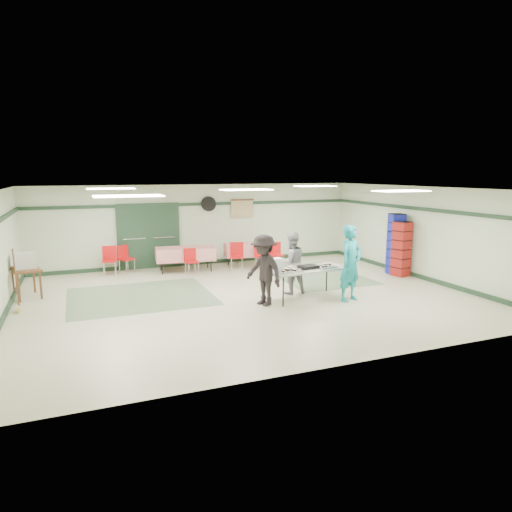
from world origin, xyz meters
name	(u,v)px	position (x,y,z in m)	size (l,w,h in m)	color
floor	(247,296)	(0.00, 0.00, 0.00)	(11.00, 11.00, 0.00)	#BFBA9A
ceiling	(246,189)	(0.00, 0.00, 2.70)	(11.00, 11.00, 0.00)	silver
wall_back	(200,225)	(0.00, 4.50, 1.35)	(11.00, 11.00, 0.00)	beige
wall_front	(346,285)	(0.00, -4.50, 1.35)	(11.00, 11.00, 0.00)	beige
wall_right	(423,233)	(5.50, 0.00, 1.35)	(9.00, 9.00, 0.00)	beige
trim_back	(200,204)	(0.00, 4.47, 2.05)	(11.00, 0.06, 0.10)	#1E3724
baseboard_back	(201,262)	(0.00, 4.47, 0.06)	(11.00, 0.06, 0.12)	#1E3724
baseboard_left	(2,320)	(-5.47, 0.00, 0.06)	(9.00, 0.06, 0.12)	#1E3724
trim_right	(424,209)	(5.47, 0.00, 2.05)	(9.00, 0.06, 0.10)	#1E3724
baseboard_right	(419,276)	(5.47, 0.00, 0.06)	(9.00, 0.06, 0.12)	#1E3724
green_patch_a	(141,296)	(-2.50, 1.00, 0.00)	(3.50, 3.00, 0.01)	#65805D
green_patch_b	(315,275)	(2.80, 1.50, 0.00)	(2.50, 3.50, 0.01)	#65805D
double_door_left	(134,237)	(-2.20, 4.44, 1.05)	(0.90, 0.06, 2.10)	gray
double_door_right	(164,236)	(-1.25, 4.44, 1.05)	(0.90, 0.06, 2.10)	gray
door_frame	(149,236)	(-1.73, 4.42, 1.05)	(2.00, 0.03, 2.15)	#1E3724
wall_fan	(209,204)	(0.30, 4.44, 2.05)	(0.50, 0.50, 0.10)	black
scroll_banner	(242,209)	(1.50, 4.44, 1.85)	(0.80, 0.02, 0.60)	tan
serving_table	(307,270)	(1.32, -0.70, 0.72)	(2.13, 1.07, 0.76)	#A4A49F
sheet_tray_right	(325,267)	(1.80, -0.77, 0.77)	(0.53, 0.40, 0.02)	silver
sheet_tray_mid	(301,267)	(1.21, -0.59, 0.77)	(0.60, 0.46, 0.02)	silver
sheet_tray_left	(290,271)	(0.77, -0.88, 0.77)	(0.61, 0.46, 0.02)	silver
baking_pan	(308,267)	(1.36, -0.72, 0.80)	(0.47, 0.29, 0.08)	black
foam_box_stack	(277,264)	(0.55, -0.62, 0.91)	(0.26, 0.24, 0.30)	white
volunteer_teal	(351,263)	(2.22, -1.26, 0.93)	(0.68, 0.44, 1.86)	teal
volunteer_grey	(291,263)	(1.18, -0.13, 0.80)	(0.78, 0.61, 1.61)	gray
volunteer_dark	(264,270)	(0.12, -0.83, 0.84)	(1.09, 0.62, 1.68)	black
dining_table_a	(250,249)	(1.46, 3.55, 0.57)	(1.76, 0.97, 0.77)	red
dining_table_b	(185,253)	(-0.74, 3.55, 0.57)	(1.90, 1.00, 0.77)	red
chair_a	(260,254)	(1.59, 2.97, 0.51)	(0.48, 0.48, 0.83)	red
chair_b	(237,254)	(0.78, 2.98, 0.56)	(0.55, 0.55, 0.91)	red
chair_c	(276,252)	(2.14, 2.98, 0.51)	(0.42, 0.42, 0.84)	red
chair_d	(191,259)	(-0.71, 2.97, 0.50)	(0.41, 0.41, 0.81)	red
chair_loose_a	(125,256)	(-2.55, 4.02, 0.53)	(0.55, 0.55, 0.86)	red
chair_loose_b	(109,257)	(-3.02, 3.83, 0.55)	(0.47, 0.47, 0.89)	red
crate_stack_blue_a	(396,253)	(5.15, 0.70, 0.66)	(0.40, 0.40, 1.31)	#1A219F
crate_stack_red	(401,249)	(5.15, 0.47, 0.83)	(0.43, 0.43, 1.66)	#A62310
crate_stack_blue_b	(395,244)	(5.15, 0.76, 0.93)	(0.41, 0.41, 1.87)	#1A219F
printer_table	(26,272)	(-5.15, 1.97, 0.65)	(0.84, 1.08, 0.74)	brown
office_printer	(25,261)	(-5.15, 1.99, 0.94)	(0.49, 0.43, 0.38)	silver
broom	(16,279)	(-5.23, 0.71, 0.75)	(0.03, 0.03, 1.44)	brown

